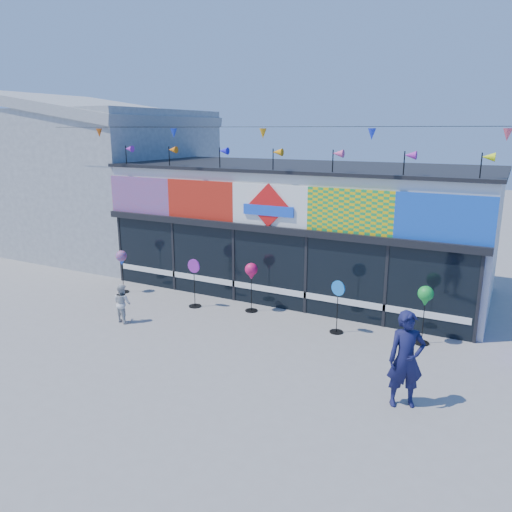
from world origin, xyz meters
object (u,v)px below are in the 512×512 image
Objects in this scene: spinner_0 at (122,259)px; spinner_4 at (425,298)px; spinner_2 at (251,273)px; child at (122,303)px; spinner_3 at (337,305)px; adult_man at (406,359)px; spinner_1 at (194,282)px.

spinner_4 is at bearing 2.08° from spinner_0.
spinner_4 is (4.89, -0.06, 0.03)m from spinner_2.
spinner_3 is at bearing -148.76° from child.
spinner_2 is at bearing -128.11° from child.
spinner_3 is at bearing -7.74° from spinner_2.
spinner_0 is 7.35m from spinner_3.
adult_man is at bearing -86.73° from spinner_4.
spinner_4 is at bearing 3.45° from spinner_1.
spinner_2 is at bearing 172.26° from spinner_3.
child is (-2.79, -2.40, -0.63)m from spinner_2.
spinner_0 reaches higher than child.
spinner_0 is 10.05m from adult_man.
child is (-1.09, -1.95, -0.24)m from spinner_1.
spinner_2 reaches higher than child.
child is at bearing -139.30° from spinner_2.
spinner_2 is at bearing 5.00° from spinner_0.
spinner_4 is at bearing 66.09° from adult_man.
spinner_4 is 8.05m from child.
adult_man reaches higher than spinner_4.
child is at bearing -48.16° from spinner_0.
spinner_2 is 1.03× the size of spinner_3.
spinner_2 reaches higher than spinner_3.
spinner_1 is 2.24m from child.
spinner_3 is (2.76, -0.37, -0.42)m from spinner_2.
spinner_4 reaches higher than spinner_0.
spinner_4 is at bearing -0.67° from spinner_2.
child is at bearing -159.95° from spinner_3.
child is (1.79, -2.00, -0.58)m from spinner_0.
spinner_3 is 0.74× the size of adult_man.
adult_man is (9.65, -2.81, -0.17)m from spinner_0.
spinner_0 is at bearing 178.93° from spinner_1.
spinner_1 is 1.81m from spinner_2.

